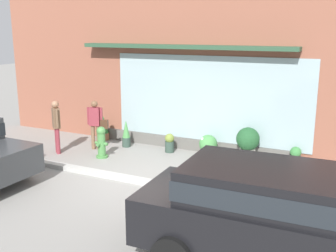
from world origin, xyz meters
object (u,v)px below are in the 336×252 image
object	(u,v)px
pedestrian_passerby	(56,123)
potted_plant_near_hydrant	(208,146)
potted_plant_window_right	(170,143)
potted_plant_doorstep	(295,156)
potted_plant_low_front	(126,134)
pedestrian_with_handbag	(96,121)
potted_plant_by_entrance	(103,128)
parked_car_black	(268,212)
potted_plant_window_left	(248,142)
fire_hydrant	(101,142)

from	to	relation	value
pedestrian_passerby	potted_plant_near_hydrant	xyz separation A→B (m)	(4.21, 1.70, -0.62)
potted_plant_near_hydrant	potted_plant_window_right	world-z (taller)	potted_plant_near_hydrant
potted_plant_doorstep	pedestrian_passerby	bearing A→B (deg)	-163.94
potted_plant_low_front	pedestrian_with_handbag	bearing A→B (deg)	-137.07
potted_plant_by_entrance	parked_car_black	bearing A→B (deg)	-37.60
potted_plant_window_right	potted_plant_window_left	bearing A→B (deg)	4.67
pedestrian_with_handbag	potted_plant_window_left	bearing A→B (deg)	-7.07
fire_hydrant	potted_plant_by_entrance	world-z (taller)	fire_hydrant
pedestrian_passerby	potted_plant_near_hydrant	bearing A→B (deg)	62.35
fire_hydrant	potted_plant_by_entrance	bearing A→B (deg)	123.33
pedestrian_with_handbag	potted_plant_by_entrance	xyz separation A→B (m)	(-0.45, 1.02, -0.49)
pedestrian_passerby	potted_plant_low_front	distance (m)	2.19
pedestrian_with_handbag	parked_car_black	world-z (taller)	parked_car_black
potted_plant_window_right	potted_plant_doorstep	xyz separation A→B (m)	(3.67, 0.35, -0.02)
potted_plant_window_left	potted_plant_low_front	size ratio (longest dim) A/B	1.13
potted_plant_by_entrance	potted_plant_low_front	size ratio (longest dim) A/B	0.95
potted_plant_by_entrance	fire_hydrant	bearing A→B (deg)	-56.67
fire_hydrant	pedestrian_with_handbag	bearing A→B (deg)	135.10
potted_plant_window_left	parked_car_black	bearing A→B (deg)	-71.57
potted_plant_window_right	potted_plant_low_front	size ratio (longest dim) A/B	0.67
pedestrian_with_handbag	potted_plant_doorstep	distance (m)	5.99
potted_plant_window_right	potted_plant_low_front	world-z (taller)	potted_plant_low_front
potted_plant_doorstep	potted_plant_window_left	bearing A→B (deg)	-173.13
pedestrian_with_handbag	potted_plant_window_left	xyz separation A→B (m)	(4.56, 0.91, -0.33)
pedestrian_with_handbag	potted_plant_window_right	size ratio (longest dim) A/B	2.65
pedestrian_with_handbag	potted_plant_doorstep	bearing A→B (deg)	-8.03
potted_plant_by_entrance	potted_plant_near_hydrant	distance (m)	3.85
potted_plant_near_hydrant	potted_plant_window_right	distance (m)	1.21
pedestrian_with_handbag	potted_plant_window_left	world-z (taller)	pedestrian_with_handbag
pedestrian_passerby	potted_plant_window_left	bearing A→B (deg)	58.49
potted_plant_near_hydrant	potted_plant_low_front	distance (m)	2.71
potted_plant_by_entrance	potted_plant_low_front	xyz separation A→B (m)	(1.14, -0.37, 0.02)
pedestrian_passerby	potted_plant_doorstep	size ratio (longest dim) A/B	2.92
parked_car_black	potted_plant_window_right	bearing A→B (deg)	127.96
potted_plant_by_entrance	potted_plant_low_front	distance (m)	1.20
pedestrian_passerby	parked_car_black	size ratio (longest dim) A/B	0.38
fire_hydrant	pedestrian_with_handbag	size ratio (longest dim) A/B	0.60
pedestrian_passerby	potted_plant_near_hydrant	size ratio (longest dim) A/B	2.49
potted_plant_window_right	potted_plant_low_front	bearing A→B (deg)	-177.22
pedestrian_with_handbag	potted_plant_near_hydrant	world-z (taller)	pedestrian_with_handbag
potted_plant_near_hydrant	potted_plant_window_left	distance (m)	1.19
potted_plant_window_right	pedestrian_passerby	bearing A→B (deg)	-152.43
potted_plant_near_hydrant	potted_plant_window_right	xyz separation A→B (m)	(-1.20, -0.13, -0.03)
potted_plant_by_entrance	potted_plant_near_hydrant	world-z (taller)	potted_plant_by_entrance
pedestrian_passerby	potted_plant_by_entrance	distance (m)	1.99
potted_plant_near_hydrant	potted_plant_doorstep	bearing A→B (deg)	5.04
potted_plant_low_front	potted_plant_doorstep	distance (m)	5.19
parked_car_black	potted_plant_low_front	distance (m)	7.34
potted_plant_window_left	potted_plant_low_front	distance (m)	3.88
parked_car_black	potted_plant_by_entrance	world-z (taller)	parked_car_black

